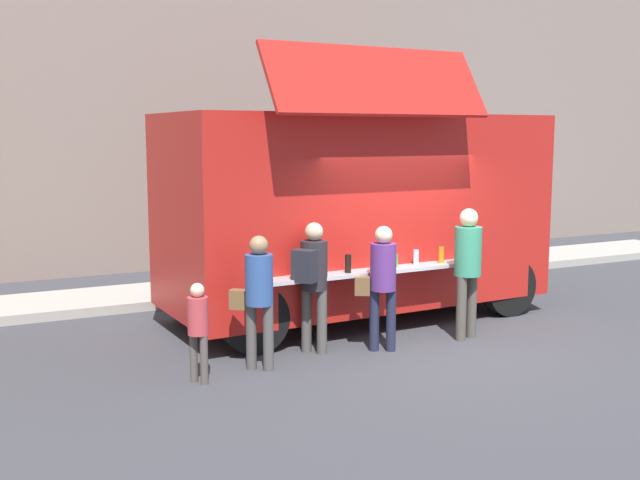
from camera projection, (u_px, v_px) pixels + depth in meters
ground_plane at (430, 349)px, 9.94m from camera, size 60.00×60.00×0.00m
curb_strip at (59, 304)px, 12.17m from camera, size 28.00×1.60×0.15m
building_behind at (71, 20)px, 15.36m from camera, size 32.00×2.40×10.19m
food_truck_main at (356, 209)px, 11.41m from camera, size 5.77×3.15×3.93m
trash_bin at (486, 249)px, 15.58m from camera, size 0.60×0.60×0.89m
customer_front_ordering at (382, 277)px, 9.71m from camera, size 0.51×0.41×1.64m
customer_mid_with_backpack at (313, 274)px, 9.58m from camera, size 0.54×0.50×1.69m
customer_rear_waiting at (258, 291)px, 8.92m from camera, size 0.48×0.45×1.62m
customer_extra_browsing at (468, 262)px, 10.27m from camera, size 0.37×0.37×1.80m
child_near_queue at (198, 324)px, 8.47m from camera, size 0.24×0.24×1.15m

